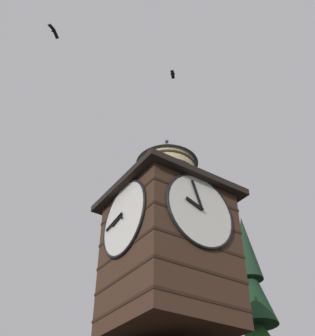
{
  "coord_description": "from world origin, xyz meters",
  "views": [
    {
      "loc": [
        8.81,
        10.14,
        2.39
      ],
      "look_at": [
        1.02,
        -1.47,
        13.09
      ],
      "focal_mm": 45.61,
      "sensor_mm": 36.0,
      "label": 1
    }
  ],
  "objects": [
    {
      "name": "clock_tower",
      "position": [
        0.79,
        -1.12,
        9.71
      ],
      "size": [
        4.4,
        4.4,
        8.19
      ],
      "color": "#422B1E",
      "rests_on": "building_main"
    },
    {
      "name": "flying_bird_low",
      "position": [
        0.91,
        -0.37,
        17.97
      ],
      "size": [
        0.45,
        0.47,
        0.12
      ],
      "color": "black"
    },
    {
      "name": "flying_bird_high",
      "position": [
        6.63,
        -0.43,
        16.82
      ],
      "size": [
        0.62,
        0.53,
        0.14
      ],
      "color": "black"
    }
  ]
}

